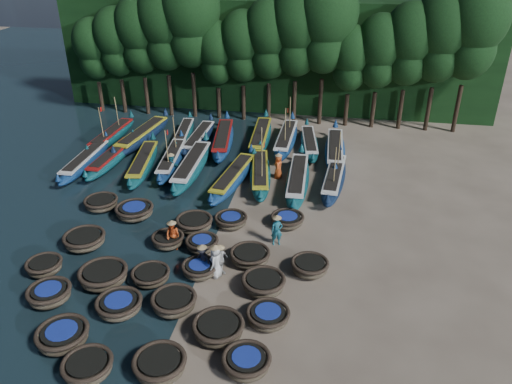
% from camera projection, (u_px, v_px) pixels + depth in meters
% --- Properties ---
extents(ground, '(120.00, 120.00, 0.00)m').
position_uv_depth(ground, '(214.00, 240.00, 28.12)').
color(ground, gray).
rests_on(ground, ground).
extents(foliage_wall, '(40.00, 3.00, 10.00)m').
position_uv_depth(foliage_wall, '(274.00, 57.00, 46.21)').
color(foliage_wall, black).
rests_on(foliage_wall, ground).
extents(coracle_1, '(2.25, 2.25, 0.79)m').
position_uv_depth(coracle_1, '(63.00, 336.00, 20.93)').
color(coracle_1, brown).
rests_on(coracle_1, ground).
extents(coracle_2, '(2.33, 2.33, 0.73)m').
position_uv_depth(coracle_2, '(88.00, 367.00, 19.50)').
color(coracle_2, brown).
rests_on(coracle_2, ground).
extents(coracle_3, '(2.17, 2.17, 0.80)m').
position_uv_depth(coracle_3, '(160.00, 365.00, 19.54)').
color(coracle_3, brown).
rests_on(coracle_3, ground).
extents(coracle_4, '(2.25, 2.25, 0.74)m').
position_uv_depth(coracle_4, '(246.00, 362.00, 19.70)').
color(coracle_4, brown).
rests_on(coracle_4, ground).
extents(coracle_5, '(2.46, 2.46, 0.78)m').
position_uv_depth(coracle_5, '(49.00, 294.00, 23.32)').
color(coracle_5, brown).
rests_on(coracle_5, ground).
extents(coracle_6, '(2.29, 2.29, 0.74)m').
position_uv_depth(coracle_6, '(119.00, 305.00, 22.68)').
color(coracle_6, brown).
rests_on(coracle_6, ground).
extents(coracle_7, '(2.58, 2.58, 0.79)m').
position_uv_depth(coracle_7, '(174.00, 302.00, 22.82)').
color(coracle_7, brown).
rests_on(coracle_7, ground).
extents(coracle_8, '(2.80, 2.80, 0.77)m').
position_uv_depth(coracle_8, '(218.00, 328.00, 21.34)').
color(coracle_8, brown).
rests_on(coracle_8, ground).
extents(coracle_9, '(1.99, 1.99, 0.66)m').
position_uv_depth(coracle_9, '(268.00, 316.00, 22.12)').
color(coracle_9, brown).
rests_on(coracle_9, ground).
extents(coracle_10, '(2.21, 2.21, 0.72)m').
position_uv_depth(coracle_10, '(44.00, 266.00, 25.30)').
color(coracle_10, brown).
rests_on(coracle_10, ground).
extents(coracle_11, '(2.44, 2.44, 0.84)m').
position_uv_depth(coracle_11, '(103.00, 275.00, 24.51)').
color(coracle_11, brown).
rests_on(coracle_11, ground).
extents(coracle_12, '(2.32, 2.32, 0.65)m').
position_uv_depth(coracle_12, '(151.00, 275.00, 24.68)').
color(coracle_12, brown).
rests_on(coracle_12, ground).
extents(coracle_13, '(2.17, 2.17, 0.67)m').
position_uv_depth(coracle_13, '(200.00, 269.00, 25.15)').
color(coracle_13, brown).
rests_on(coracle_13, ground).
extents(coracle_14, '(2.60, 2.60, 0.81)m').
position_uv_depth(coracle_14, '(264.00, 283.00, 24.00)').
color(coracle_14, brown).
rests_on(coracle_14, ground).
extents(coracle_15, '(2.32, 2.32, 0.78)m').
position_uv_depth(coracle_15, '(85.00, 240.00, 27.38)').
color(coracle_15, brown).
rests_on(coracle_15, ground).
extents(coracle_16, '(2.19, 2.19, 0.70)m').
position_uv_depth(coracle_16, '(168.00, 240.00, 27.43)').
color(coracle_16, brown).
rests_on(coracle_16, ground).
extents(coracle_17, '(1.92, 1.92, 0.69)m').
position_uv_depth(coracle_17, '(202.00, 243.00, 27.13)').
color(coracle_17, brown).
rests_on(coracle_17, ground).
extents(coracle_18, '(2.36, 2.36, 0.71)m').
position_uv_depth(coracle_18, '(250.00, 256.00, 26.10)').
color(coracle_18, brown).
rests_on(coracle_18, ground).
extents(coracle_19, '(2.29, 2.29, 0.73)m').
position_uv_depth(coracle_19, '(310.00, 266.00, 25.28)').
color(coracle_19, brown).
rests_on(coracle_19, ground).
extents(coracle_20, '(2.42, 2.42, 0.71)m').
position_uv_depth(coracle_20, '(101.00, 203.00, 31.11)').
color(coracle_20, brown).
rests_on(coracle_20, ground).
extents(coracle_21, '(2.33, 2.33, 0.77)m').
position_uv_depth(coracle_21, '(135.00, 211.00, 30.16)').
color(coracle_21, brown).
rests_on(coracle_21, ground).
extents(coracle_22, '(2.17, 2.17, 0.82)m').
position_uv_depth(coracle_22, '(194.00, 223.00, 28.85)').
color(coracle_22, brown).
rests_on(coracle_22, ground).
extents(coracle_23, '(2.01, 2.01, 0.67)m').
position_uv_depth(coracle_23, '(231.00, 220.00, 29.33)').
color(coracle_23, brown).
rests_on(coracle_23, ground).
extents(coracle_24, '(2.47, 2.47, 0.67)m').
position_uv_depth(coracle_24, '(287.00, 220.00, 29.37)').
color(coracle_24, brown).
rests_on(coracle_24, ground).
extents(long_boat_0, '(1.54, 8.07, 1.42)m').
position_uv_depth(long_boat_0, '(85.00, 161.00, 36.37)').
color(long_boat_0, navy).
rests_on(long_boat_0, ground).
extents(long_boat_1, '(1.73, 7.94, 1.40)m').
position_uv_depth(long_boat_1, '(112.00, 158.00, 36.90)').
color(long_boat_1, '#0E514E').
rests_on(long_boat_1, ground).
extents(long_boat_2, '(2.74, 8.24, 1.47)m').
position_uv_depth(long_boat_2, '(143.00, 163.00, 36.01)').
color(long_boat_2, '#0E514E').
rests_on(long_boat_2, ground).
extents(long_boat_3, '(2.27, 8.03, 3.43)m').
position_uv_depth(long_boat_3, '(172.00, 160.00, 36.56)').
color(long_boat_3, navy).
rests_on(long_boat_3, ground).
extents(long_boat_4, '(1.80, 9.14, 1.61)m').
position_uv_depth(long_boat_4, '(192.00, 166.00, 35.44)').
color(long_boat_4, '#0E514E').
rests_on(long_boat_4, ground).
extents(long_boat_5, '(2.56, 8.30, 1.47)m').
position_uv_depth(long_boat_5, '(233.00, 177.00, 33.96)').
color(long_boat_5, navy).
rests_on(long_boat_5, ground).
extents(long_boat_6, '(2.74, 8.12, 3.49)m').
position_uv_depth(long_boat_6, '(260.00, 173.00, 34.51)').
color(long_boat_6, '#0E514E').
rests_on(long_boat_6, ground).
extents(long_boat_7, '(1.80, 8.71, 1.53)m').
position_uv_depth(long_boat_7, '(298.00, 179.00, 33.59)').
color(long_boat_7, '#0E514E').
rests_on(long_boat_7, ground).
extents(long_boat_8, '(2.02, 8.17, 3.48)m').
position_uv_depth(long_boat_8, '(334.00, 178.00, 33.84)').
color(long_boat_8, '#10223D').
rests_on(long_boat_8, ground).
extents(long_boat_9, '(1.73, 8.20, 3.48)m').
position_uv_depth(long_boat_9, '(112.00, 136.00, 40.73)').
color(long_boat_9, '#0E514E').
rests_on(long_boat_9, ground).
extents(long_boat_10, '(2.67, 9.14, 1.62)m').
position_uv_depth(long_boat_10, '(142.00, 136.00, 40.55)').
color(long_boat_10, '#10223D').
rests_on(long_boat_10, ground).
extents(long_boat_11, '(2.23, 7.22, 1.28)m').
position_uv_depth(long_boat_11, '(184.00, 133.00, 41.34)').
color(long_boat_11, '#0E514E').
rests_on(long_boat_11, ground).
extents(long_boat_12, '(1.49, 7.96, 1.40)m').
position_uv_depth(long_boat_12, '(199.00, 138.00, 40.28)').
color(long_boat_12, '#10223D').
rests_on(long_boat_12, ground).
extents(long_boat_13, '(2.82, 8.92, 1.59)m').
position_uv_depth(long_boat_13, '(223.00, 139.00, 39.90)').
color(long_boat_13, navy).
rests_on(long_boat_13, ground).
extents(long_boat_14, '(2.01, 8.94, 1.57)m').
position_uv_depth(long_boat_14, '(261.00, 137.00, 40.37)').
color(long_boat_14, '#0E514E').
rests_on(long_boat_14, ground).
extents(long_boat_15, '(1.63, 8.75, 3.72)m').
position_uv_depth(long_boat_15, '(286.00, 139.00, 39.99)').
color(long_boat_15, navy).
rests_on(long_boat_15, ground).
extents(long_boat_16, '(2.35, 7.46, 1.33)m').
position_uv_depth(long_boat_16, '(309.00, 143.00, 39.46)').
color(long_boat_16, '#0E514E').
rests_on(long_boat_16, ground).
extents(long_boat_17, '(1.80, 8.85, 1.56)m').
position_uv_depth(long_boat_17, '(335.00, 150.00, 38.01)').
color(long_boat_17, navy).
rests_on(long_boat_17, ground).
extents(fisherman_0, '(0.72, 0.97, 2.01)m').
position_uv_depth(fisherman_0, '(216.00, 261.00, 24.77)').
color(fisherman_0, beige).
rests_on(fisherman_0, ground).
extents(fisherman_1, '(0.74, 0.60, 1.96)m').
position_uv_depth(fisherman_1, '(277.00, 229.00, 27.34)').
color(fisherman_1, '#1A5D6D').
rests_on(fisherman_1, ground).
extents(fisherman_2, '(0.99, 0.87, 1.92)m').
position_uv_depth(fisherman_2, '(173.00, 235.00, 26.95)').
color(fisherman_2, '#D14C1B').
rests_on(fisherman_2, ground).
extents(fisherman_3, '(1.14, 0.98, 1.73)m').
position_uv_depth(fisherman_3, '(203.00, 258.00, 25.22)').
color(fisherman_3, black).
rests_on(fisherman_3, ground).
extents(fisherman_4, '(0.87, 1.06, 1.89)m').
position_uv_depth(fisherman_4, '(220.00, 259.00, 24.96)').
color(fisherman_4, beige).
rests_on(fisherman_4, ground).
extents(fisherman_5, '(1.32, 1.29, 1.71)m').
position_uv_depth(fisherman_5, '(171.00, 163.00, 35.35)').
color(fisherman_5, '#1A5D6D').
rests_on(fisherman_5, ground).
extents(fisherman_6, '(0.61, 0.89, 1.97)m').
position_uv_depth(fisherman_6, '(278.00, 166.00, 34.70)').
color(fisherman_6, '#D14C1B').
rests_on(fisherman_6, ground).
extents(tree_0, '(3.68, 3.68, 8.68)m').
position_uv_depth(tree_0, '(94.00, 48.00, 45.12)').
color(tree_0, black).
rests_on(tree_0, ground).
extents(tree_1, '(4.09, 4.09, 9.65)m').
position_uv_depth(tree_1, '(116.00, 41.00, 44.46)').
color(tree_1, black).
rests_on(tree_1, ground).
extents(tree_2, '(4.51, 4.51, 10.63)m').
position_uv_depth(tree_2, '(140.00, 34.00, 43.80)').
color(tree_2, black).
rests_on(tree_2, ground).
extents(tree_3, '(4.92, 4.92, 11.60)m').
position_uv_depth(tree_3, '(164.00, 27.00, 43.13)').
color(tree_3, black).
rests_on(tree_3, ground).
extents(tree_4, '(5.34, 5.34, 12.58)m').
position_uv_depth(tree_4, '(190.00, 19.00, 42.47)').
color(tree_4, black).
rests_on(tree_4, ground).
extents(tree_5, '(3.68, 3.68, 8.68)m').
position_uv_depth(tree_5, '(217.00, 52.00, 43.39)').
color(tree_5, black).
rests_on(tree_5, ground).
extents(tree_6, '(4.09, 4.09, 9.65)m').
position_uv_depth(tree_6, '(243.00, 45.00, 42.73)').
color(tree_6, black).
rests_on(tree_6, ground).
extents(tree_7, '(4.51, 4.51, 10.63)m').
position_uv_depth(tree_7, '(269.00, 38.00, 42.06)').
color(tree_7, black).
rests_on(tree_7, ground).
extents(tree_8, '(4.92, 4.92, 11.60)m').
position_uv_depth(tree_8, '(297.00, 31.00, 41.40)').
color(tree_8, black).
rests_on(tree_8, ground).
extents(tree_9, '(5.34, 5.34, 12.58)m').
position_uv_depth(tree_9, '(325.00, 23.00, 40.73)').
color(tree_9, black).
rests_on(tree_9, ground).
extents(tree_10, '(3.68, 3.68, 8.68)m').
position_uv_depth(tree_10, '(351.00, 58.00, 41.66)').
color(tree_10, black).
rests_on(tree_10, ground).
extents(tree_11, '(4.09, 4.09, 9.65)m').
position_uv_depth(tree_11, '(380.00, 51.00, 40.99)').
color(tree_11, black).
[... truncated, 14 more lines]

